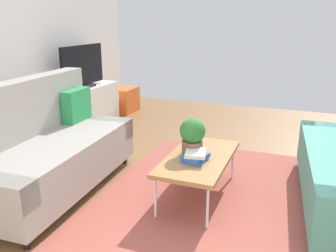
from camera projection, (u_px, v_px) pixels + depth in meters
ground_plane at (212, 197)px, 3.41m from camera, size 7.68×7.68×0.00m
area_rug at (217, 202)px, 3.31m from camera, size 2.90×2.20×0.01m
couch_beige at (48, 148)px, 3.44m from camera, size 1.94×0.94×1.10m
coffee_table at (199, 159)px, 3.31m from camera, size 1.10×0.56×0.42m
tv_console at (85, 107)px, 5.52m from camera, size 1.40×0.44×0.64m
tv at (83, 67)px, 5.32m from camera, size 1.00×0.20×0.64m
storage_trunk at (124, 100)px, 6.49m from camera, size 0.52×0.40×0.44m
potted_plant at (192, 135)px, 3.30m from camera, size 0.24×0.24×0.36m
table_book_0 at (195, 160)px, 3.19m from camera, size 0.25×0.20×0.02m
table_book_1 at (195, 156)px, 3.18m from camera, size 0.28×0.23×0.04m
table_book_2 at (196, 153)px, 3.17m from camera, size 0.27×0.23×0.03m
vase_0 at (56, 89)px, 4.90m from camera, size 0.13×0.13×0.16m
bottle_0 at (69, 86)px, 5.03m from camera, size 0.05×0.05×0.20m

